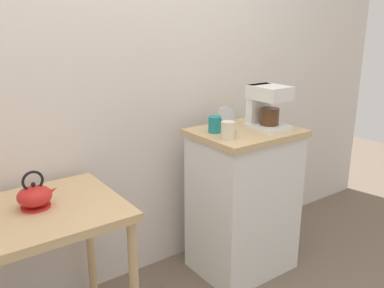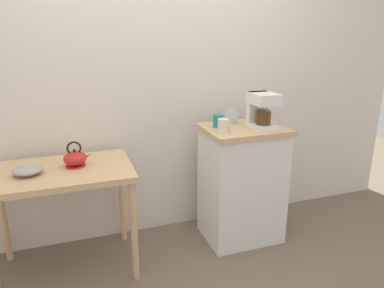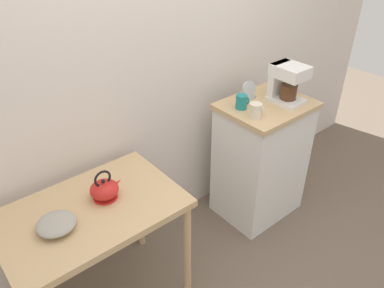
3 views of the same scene
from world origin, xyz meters
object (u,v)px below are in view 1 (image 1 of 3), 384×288
at_px(teakettle, 35,196).
at_px(mug_dark_teal, 215,124).
at_px(coffee_maker, 266,105).
at_px(table_clock, 226,117).
at_px(mug_small_cream, 228,130).

xyz_separation_m(teakettle, mug_dark_teal, (1.04, 0.04, 0.16)).
distance_m(coffee_maker, table_clock, 0.25).
xyz_separation_m(coffee_maker, table_clock, (-0.16, 0.17, -0.08)).
distance_m(teakettle, mug_dark_teal, 1.05).
xyz_separation_m(mug_small_cream, table_clock, (0.16, 0.21, 0.01)).
bearing_deg(coffee_maker, mug_small_cream, -173.49).
distance_m(coffee_maker, mug_dark_teal, 0.33).
height_order(coffee_maker, table_clock, coffee_maker).
bearing_deg(mug_dark_teal, coffee_maker, -19.67).
xyz_separation_m(coffee_maker, mug_dark_teal, (-0.30, 0.11, -0.09)).
xyz_separation_m(coffee_maker, mug_small_cream, (-0.32, -0.04, -0.09)).
relative_size(teakettle, table_clock, 1.43).
distance_m(teakettle, coffee_maker, 1.37).
distance_m(mug_small_cream, table_clock, 0.27).
bearing_deg(table_clock, mug_dark_teal, -154.34).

